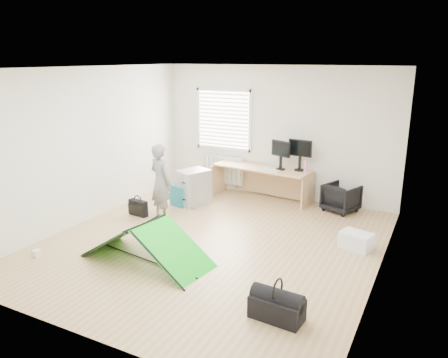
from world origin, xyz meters
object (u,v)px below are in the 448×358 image
at_px(desk, 261,183).
at_px(kite, 146,242).
at_px(monitor_right, 300,159).
at_px(monitor_left, 281,159).
at_px(duffel_bag, 277,308).
at_px(laptop_bag, 138,208).
at_px(storage_crate, 356,241).
at_px(thermos, 306,166).
at_px(filing_cabinet, 194,187).
at_px(office_chair, 341,198).
at_px(person, 161,182).

distance_m(desk, kite, 3.41).
xyz_separation_m(monitor_right, kite, (-1.14, -3.49, -0.62)).
distance_m(monitor_left, kite, 3.53).
bearing_deg(duffel_bag, monitor_right, 108.96).
relative_size(desk, monitor_right, 4.23).
bearing_deg(laptop_bag, duffel_bag, -21.55).
distance_m(monitor_right, storage_crate, 2.36).
height_order(monitor_right, storage_crate, monitor_right).
relative_size(thermos, duffel_bag, 0.43).
height_order(filing_cabinet, office_chair, filing_cabinet).
xyz_separation_m(desk, storage_crate, (2.23, -1.57, -0.21)).
relative_size(person, kite, 0.74).
xyz_separation_m(monitor_right, office_chair, (0.87, -0.07, -0.65)).
xyz_separation_m(storage_crate, laptop_bag, (-3.89, -0.37, 0.02)).
relative_size(monitor_right, thermos, 1.86).
bearing_deg(office_chair, laptop_bag, 52.44).
bearing_deg(desk, office_chair, 6.90).
xyz_separation_m(monitor_right, thermos, (0.16, -0.12, -0.10)).
bearing_deg(thermos, monitor_left, 178.55).
distance_m(filing_cabinet, kite, 2.60).
height_order(office_chair, duffel_bag, office_chair).
relative_size(monitor_right, office_chair, 0.81).
bearing_deg(person, office_chair, -126.34).
distance_m(filing_cabinet, person, 1.05).
height_order(thermos, office_chair, thermos).
bearing_deg(monitor_right, monitor_left, -157.22).
relative_size(laptop_bag, duffel_bag, 0.66).
bearing_deg(duffel_bag, laptop_bag, 154.87).
distance_m(monitor_right, person, 2.77).
relative_size(storage_crate, duffel_bag, 0.77).
bearing_deg(storage_crate, filing_cabinet, 168.41).
xyz_separation_m(person, storage_crate, (3.40, 0.31, -0.57)).
height_order(person, kite, person).
relative_size(desk, monitor_left, 4.47).
xyz_separation_m(thermos, storage_crate, (1.31, -1.55, -0.68)).
xyz_separation_m(person, duffel_bag, (2.97, -2.01, -0.57)).
relative_size(monitor_left, laptop_bag, 1.14).
distance_m(monitor_left, person, 2.45).
relative_size(desk, kite, 1.06).
bearing_deg(monitor_right, person, -128.49).
xyz_separation_m(filing_cabinet, monitor_right, (1.85, 0.99, 0.56)).
bearing_deg(person, laptop_bag, 26.05).
bearing_deg(monitor_left, office_chair, 22.32).
xyz_separation_m(laptop_bag, duffel_bag, (3.47, -1.96, -0.02)).
relative_size(office_chair, duffel_bag, 0.98).
relative_size(desk, office_chair, 3.42).
distance_m(thermos, duffel_bag, 4.03).
relative_size(thermos, kite, 0.13).
height_order(thermos, storage_crate, thermos).
height_order(person, duffel_bag, person).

